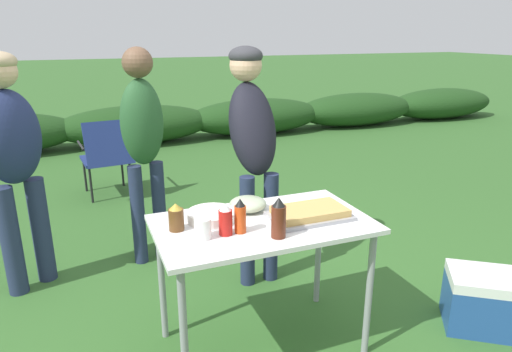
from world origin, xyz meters
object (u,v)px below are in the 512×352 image
at_px(plate_stack, 211,216).
at_px(mixing_bowl, 248,204).
at_px(beer_bottle, 176,217).
at_px(standing_person_in_olive_jacket, 143,136).
at_px(standing_person_in_gray_fleece, 12,151).
at_px(food_tray, 310,213).
at_px(folding_table, 263,236).
at_px(standing_person_in_dark_puffer, 252,135).
at_px(cooler_box, 490,301).
at_px(ketchup_bottle, 225,220).
at_px(bbq_sauce_bottle, 279,218).
at_px(hot_sauce_bottle, 240,216).
at_px(paper_cup_stack, 203,228).
at_px(camp_chair_green_behind_table, 107,154).

distance_m(plate_stack, mixing_bowl, 0.23).
distance_m(plate_stack, beer_bottle, 0.21).
bearing_deg(standing_person_in_olive_jacket, standing_person_in_gray_fleece, 170.42).
distance_m(food_tray, plate_stack, 0.51).
bearing_deg(folding_table, standing_person_in_dark_puffer, 72.56).
distance_m(folding_table, standing_person_in_dark_puffer, 0.87).
bearing_deg(cooler_box, mixing_bowl, 13.49).
height_order(folding_table, cooler_box, folding_table).
bearing_deg(standing_person_in_dark_puffer, ketchup_bottle, -119.55).
xyz_separation_m(folding_table, standing_person_in_dark_puffer, (0.24, 0.76, 0.35)).
bearing_deg(beer_bottle, standing_person_in_dark_puffer, 46.15).
bearing_deg(bbq_sauce_bottle, ketchup_bottle, 151.99).
height_order(food_tray, beer_bottle, beer_bottle).
bearing_deg(standing_person_in_dark_puffer, beer_bottle, -134.43).
xyz_separation_m(plate_stack, standing_person_in_dark_puffer, (0.48, 0.64, 0.25)).
xyz_separation_m(plate_stack, standing_person_in_olive_jacket, (-0.17, 1.13, 0.20)).
xyz_separation_m(mixing_bowl, hot_sauce_bottle, (-0.13, -0.25, 0.05)).
bearing_deg(paper_cup_stack, ketchup_bottle, 2.04).
bearing_deg(standing_person_in_gray_fleece, cooler_box, -66.11).
height_order(plate_stack, standing_person_in_dark_puffer, standing_person_in_dark_puffer).
xyz_separation_m(plate_stack, ketchup_bottle, (0.01, -0.19, 0.05)).
height_order(paper_cup_stack, hot_sauce_bottle, hot_sauce_bottle).
bearing_deg(bbq_sauce_bottle, standing_person_in_olive_jacket, 105.74).
relative_size(ketchup_bottle, beer_bottle, 1.15).
bearing_deg(mixing_bowl, folding_table, -85.41).
height_order(food_tray, paper_cup_stack, paper_cup_stack).
bearing_deg(bbq_sauce_bottle, standing_person_in_gray_fleece, 132.32).
relative_size(standing_person_in_dark_puffer, camp_chair_green_behind_table, 1.90).
relative_size(mixing_bowl, beer_bottle, 1.45).
bearing_deg(plate_stack, standing_person_in_olive_jacket, 98.43).
bearing_deg(mixing_bowl, food_tray, -39.98).
distance_m(mixing_bowl, bbq_sauce_bottle, 0.37).
bearing_deg(bbq_sauce_bottle, beer_bottle, 149.27).
relative_size(mixing_bowl, paper_cup_stack, 1.99).
height_order(food_tray, bbq_sauce_bottle, bbq_sauce_bottle).
bearing_deg(camp_chair_green_behind_table, ketchup_bottle, -89.34).
distance_m(plate_stack, bbq_sauce_bottle, 0.40).
bearing_deg(standing_person_in_olive_jacket, hot_sauce_bottle, -95.28).
bearing_deg(hot_sauce_bottle, cooler_box, -10.50).
xyz_separation_m(hot_sauce_bottle, standing_person_in_olive_jacket, (-0.25, 1.33, 0.14)).
distance_m(standing_person_in_olive_jacket, camp_chair_green_behind_table, 1.64).
relative_size(plate_stack, paper_cup_stack, 2.50).
bearing_deg(standing_person_in_gray_fleece, food_tray, -74.47).
relative_size(mixing_bowl, standing_person_in_dark_puffer, 0.13).
relative_size(standing_person_in_olive_jacket, camp_chair_green_behind_table, 1.89).
height_order(hot_sauce_bottle, camp_chair_green_behind_table, hot_sauce_bottle).
height_order(mixing_bowl, standing_person_in_olive_jacket, standing_person_in_olive_jacket).
bearing_deg(food_tray, bbq_sauce_bottle, -148.35).
bearing_deg(hot_sauce_bottle, standing_person_in_gray_fleece, 131.15).
bearing_deg(hot_sauce_bottle, ketchup_bottle, 177.74).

